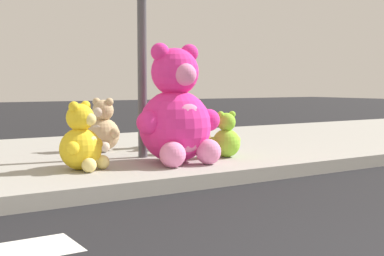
{
  "coord_description": "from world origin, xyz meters",
  "views": [
    {
      "loc": [
        -1.86,
        -1.17,
        1.02
      ],
      "look_at": [
        1.19,
        3.6,
        0.55
      ],
      "focal_mm": 48.88,
      "sensor_mm": 36.0,
      "label": 1
    }
  ],
  "objects": [
    {
      "name": "plush_white",
      "position": [
        1.95,
        4.86,
        0.42
      ],
      "size": [
        0.51,
        0.47,
        0.67
      ],
      "color": "white",
      "rests_on": "sidewalk"
    },
    {
      "name": "plush_tan",
      "position": [
        0.84,
        5.25,
        0.43
      ],
      "size": [
        0.5,
        0.49,
        0.7
      ],
      "color": "tan",
      "rests_on": "sidewalk"
    },
    {
      "name": "plush_lime",
      "position": [
        1.85,
        3.88,
        0.37
      ],
      "size": [
        0.43,
        0.38,
        0.56
      ],
      "color": "#8CD133",
      "rests_on": "sidewalk"
    },
    {
      "name": "plush_brown",
      "position": [
        1.75,
        4.39,
        0.39
      ],
      "size": [
        0.44,
        0.43,
        0.6
      ],
      "color": "olive",
      "rests_on": "sidewalk"
    },
    {
      "name": "sign_pole",
      "position": [
        1.0,
        4.4,
        1.85
      ],
      "size": [
        0.56,
        0.11,
        3.2
      ],
      "color": "#4C4C51",
      "rests_on": "sidewalk"
    },
    {
      "name": "sidewalk",
      "position": [
        0.0,
        5.2,
        0.07
      ],
      "size": [
        28.0,
        4.4,
        0.15
      ],
      "primitive_type": "cube",
      "color": "#9E9B93",
      "rests_on": "ground_plane"
    },
    {
      "name": "plush_pink_large",
      "position": [
        1.12,
        3.81,
        0.68
      ],
      "size": [
        1.02,
        0.9,
        1.33
      ],
      "color": "#F22D93",
      "rests_on": "sidewalk"
    },
    {
      "name": "plush_teal",
      "position": [
        1.6,
        5.18,
        0.36
      ],
      "size": [
        0.37,
        0.38,
        0.52
      ],
      "color": "teal",
      "rests_on": "sidewalk"
    },
    {
      "name": "plush_yellow",
      "position": [
        0.05,
        3.89,
        0.43
      ],
      "size": [
        0.49,
        0.51,
        0.71
      ],
      "color": "yellow",
      "rests_on": "sidewalk"
    }
  ]
}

